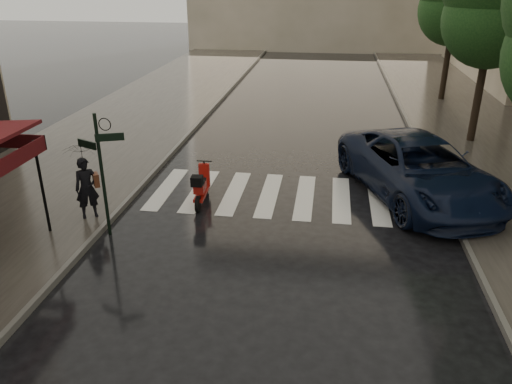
# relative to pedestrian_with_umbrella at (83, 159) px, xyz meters

# --- Properties ---
(ground) EXTENTS (120.00, 120.00, 0.00)m
(ground) POSITION_rel_pedestrian_with_umbrella_xyz_m (2.00, -3.65, -1.74)
(ground) COLOR black
(ground) RESTS_ON ground
(sidewalk_near) EXTENTS (6.00, 60.00, 0.12)m
(sidewalk_near) POSITION_rel_pedestrian_with_umbrella_xyz_m (-2.50, 8.35, -1.68)
(sidewalk_near) COLOR #38332D
(sidewalk_near) RESTS_ON ground
(sidewalk_far) EXTENTS (5.50, 60.00, 0.12)m
(sidewalk_far) POSITION_rel_pedestrian_with_umbrella_xyz_m (12.25, 8.35, -1.68)
(sidewalk_far) COLOR #38332D
(sidewalk_far) RESTS_ON ground
(curb_near) EXTENTS (0.12, 60.00, 0.16)m
(curb_near) POSITION_rel_pedestrian_with_umbrella_xyz_m (0.55, 8.35, -1.66)
(curb_near) COLOR #595651
(curb_near) RESTS_ON ground
(curb_far) EXTENTS (0.12, 60.00, 0.16)m
(curb_far) POSITION_rel_pedestrian_with_umbrella_xyz_m (9.45, 8.35, -1.66)
(curb_far) COLOR #595651
(curb_far) RESTS_ON ground
(crosswalk) EXTENTS (7.85, 3.20, 0.01)m
(crosswalk) POSITION_rel_pedestrian_with_umbrella_xyz_m (4.97, 2.35, -1.73)
(crosswalk) COLOR silver
(crosswalk) RESTS_ON ground
(signpost) EXTENTS (1.17, 0.29, 3.10)m
(signpost) POSITION_rel_pedestrian_with_umbrella_xyz_m (0.80, -0.65, 0.10)
(signpost) COLOR black
(signpost) RESTS_ON ground
(pedestrian_with_umbrella) EXTENTS (1.34, 1.35, 2.43)m
(pedestrian_with_umbrella) POSITION_rel_pedestrian_with_umbrella_xyz_m (0.00, 0.00, 0.00)
(pedestrian_with_umbrella) COLOR black
(pedestrian_with_umbrella) RESTS_ON sidewalk_near
(scooter) EXTENTS (0.44, 1.64, 1.08)m
(scooter) POSITION_rel_pedestrian_with_umbrella_xyz_m (2.63, 1.46, -1.24)
(scooter) COLOR black
(scooter) RESTS_ON ground
(parked_car) EXTENTS (4.85, 6.81, 1.72)m
(parked_car) POSITION_rel_pedestrian_with_umbrella_xyz_m (8.68, 2.87, -0.87)
(parked_car) COLOR black
(parked_car) RESTS_ON ground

